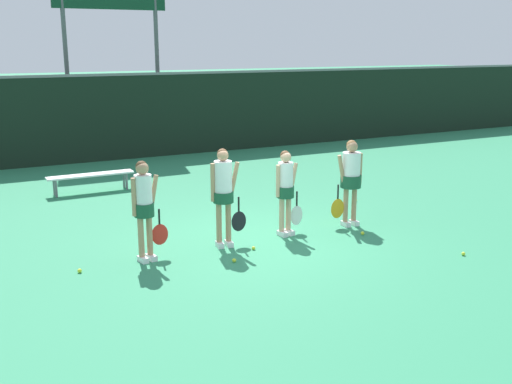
{
  "coord_description": "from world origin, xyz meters",
  "views": [
    {
      "loc": [
        -4.79,
        -9.46,
        3.58
      ],
      "look_at": [
        -0.02,
        0.03,
        0.94
      ],
      "focal_mm": 42.0,
      "sensor_mm": 36.0,
      "label": 1
    }
  ],
  "objects_px": {
    "scoreboard": "(110,8)",
    "tennis_ball_2": "(463,254)",
    "bench_courtside": "(91,176)",
    "player_2": "(286,187)",
    "tennis_ball_4": "(254,248)",
    "tennis_ball_0": "(356,200)",
    "player_3": "(351,175)",
    "tennis_ball_5": "(234,260)",
    "tennis_ball_3": "(363,233)",
    "player_0": "(144,203)",
    "player_1": "(224,189)",
    "tennis_ball_1": "(80,271)"
  },
  "relations": [
    {
      "from": "scoreboard",
      "to": "tennis_ball_2",
      "type": "distance_m",
      "value": 13.91
    },
    {
      "from": "bench_courtside",
      "to": "scoreboard",
      "type": "bearing_deg",
      "value": 68.17
    },
    {
      "from": "bench_courtside",
      "to": "player_2",
      "type": "xyz_separation_m",
      "value": [
        2.62,
        -5.12,
        0.56
      ]
    },
    {
      "from": "tennis_ball_2",
      "to": "tennis_ball_4",
      "type": "height_order",
      "value": "tennis_ball_2"
    },
    {
      "from": "tennis_ball_2",
      "to": "tennis_ball_0",
      "type": "bearing_deg",
      "value": 82.65
    },
    {
      "from": "player_3",
      "to": "tennis_ball_5",
      "type": "bearing_deg",
      "value": -160.47
    },
    {
      "from": "tennis_ball_0",
      "to": "tennis_ball_3",
      "type": "xyz_separation_m",
      "value": [
        -1.36,
        -2.11,
        0.0
      ]
    },
    {
      "from": "tennis_ball_0",
      "to": "tennis_ball_3",
      "type": "height_order",
      "value": "same"
    },
    {
      "from": "player_0",
      "to": "player_1",
      "type": "height_order",
      "value": "player_1"
    },
    {
      "from": "tennis_ball_1",
      "to": "tennis_ball_4",
      "type": "relative_size",
      "value": 1.07
    },
    {
      "from": "tennis_ball_1",
      "to": "tennis_ball_4",
      "type": "distance_m",
      "value": 3.0
    },
    {
      "from": "player_0",
      "to": "tennis_ball_5",
      "type": "xyz_separation_m",
      "value": [
        1.29,
        -0.75,
        -0.98
      ]
    },
    {
      "from": "tennis_ball_4",
      "to": "tennis_ball_3",
      "type": "bearing_deg",
      "value": -4.52
    },
    {
      "from": "tennis_ball_1",
      "to": "tennis_ball_4",
      "type": "height_order",
      "value": "tennis_ball_1"
    },
    {
      "from": "player_0",
      "to": "tennis_ball_5",
      "type": "bearing_deg",
      "value": -41.67
    },
    {
      "from": "player_1",
      "to": "tennis_ball_3",
      "type": "bearing_deg",
      "value": -5.33
    },
    {
      "from": "bench_courtside",
      "to": "player_3",
      "type": "relative_size",
      "value": 1.21
    },
    {
      "from": "player_1",
      "to": "player_2",
      "type": "bearing_deg",
      "value": 10.83
    },
    {
      "from": "player_2",
      "to": "player_3",
      "type": "height_order",
      "value": "player_3"
    },
    {
      "from": "scoreboard",
      "to": "player_3",
      "type": "bearing_deg",
      "value": -78.67
    },
    {
      "from": "tennis_ball_1",
      "to": "player_2",
      "type": "bearing_deg",
      "value": 3.39
    },
    {
      "from": "player_1",
      "to": "tennis_ball_4",
      "type": "height_order",
      "value": "player_1"
    },
    {
      "from": "player_2",
      "to": "player_3",
      "type": "bearing_deg",
      "value": -8.74
    },
    {
      "from": "tennis_ball_5",
      "to": "player_1",
      "type": "bearing_deg",
      "value": 77.28
    },
    {
      "from": "player_1",
      "to": "player_3",
      "type": "height_order",
      "value": "player_1"
    },
    {
      "from": "player_1",
      "to": "tennis_ball_1",
      "type": "distance_m",
      "value": 2.81
    },
    {
      "from": "player_3",
      "to": "tennis_ball_2",
      "type": "bearing_deg",
      "value": -70.11
    },
    {
      "from": "scoreboard",
      "to": "tennis_ball_3",
      "type": "bearing_deg",
      "value": -80.01
    },
    {
      "from": "player_0",
      "to": "tennis_ball_4",
      "type": "xyz_separation_m",
      "value": [
        1.86,
        -0.33,
        -0.98
      ]
    },
    {
      "from": "scoreboard",
      "to": "bench_courtside",
      "type": "height_order",
      "value": "scoreboard"
    },
    {
      "from": "player_3",
      "to": "tennis_ball_2",
      "type": "height_order",
      "value": "player_3"
    },
    {
      "from": "player_0",
      "to": "player_3",
      "type": "height_order",
      "value": "player_3"
    },
    {
      "from": "scoreboard",
      "to": "tennis_ball_3",
      "type": "xyz_separation_m",
      "value": [
        1.95,
        -11.08,
        -4.64
      ]
    },
    {
      "from": "tennis_ball_1",
      "to": "tennis_ball_3",
      "type": "xyz_separation_m",
      "value": [
        5.24,
        -0.45,
        -0.0
      ]
    },
    {
      "from": "tennis_ball_2",
      "to": "tennis_ball_3",
      "type": "bearing_deg",
      "value": 116.68
    },
    {
      "from": "tennis_ball_3",
      "to": "tennis_ball_5",
      "type": "height_order",
      "value": "same"
    },
    {
      "from": "scoreboard",
      "to": "tennis_ball_4",
      "type": "relative_size",
      "value": 91.79
    },
    {
      "from": "bench_courtside",
      "to": "player_2",
      "type": "distance_m",
      "value": 5.77
    },
    {
      "from": "tennis_ball_4",
      "to": "bench_courtside",
      "type": "bearing_deg",
      "value": 106.72
    },
    {
      "from": "player_0",
      "to": "tennis_ball_3",
      "type": "distance_m",
      "value": 4.26
    },
    {
      "from": "player_2",
      "to": "tennis_ball_5",
      "type": "height_order",
      "value": "player_2"
    },
    {
      "from": "player_1",
      "to": "tennis_ball_3",
      "type": "relative_size",
      "value": 26.51
    },
    {
      "from": "tennis_ball_2",
      "to": "player_3",
      "type": "bearing_deg",
      "value": 107.05
    },
    {
      "from": "player_1",
      "to": "tennis_ball_2",
      "type": "relative_size",
      "value": 27.03
    },
    {
      "from": "tennis_ball_0",
      "to": "player_2",
      "type": "bearing_deg",
      "value": -152.01
    },
    {
      "from": "tennis_ball_2",
      "to": "bench_courtside",
      "type": "bearing_deg",
      "value": 122.6
    },
    {
      "from": "bench_courtside",
      "to": "tennis_ball_1",
      "type": "xyz_separation_m",
      "value": [
        -1.3,
        -5.35,
        -0.36
      ]
    },
    {
      "from": "tennis_ball_2",
      "to": "tennis_ball_5",
      "type": "bearing_deg",
      "value": 158.05
    },
    {
      "from": "bench_courtside",
      "to": "tennis_ball_3",
      "type": "xyz_separation_m",
      "value": [
        3.94,
        -5.79,
        -0.36
      ]
    },
    {
      "from": "player_1",
      "to": "player_2",
      "type": "distance_m",
      "value": 1.32
    }
  ]
}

